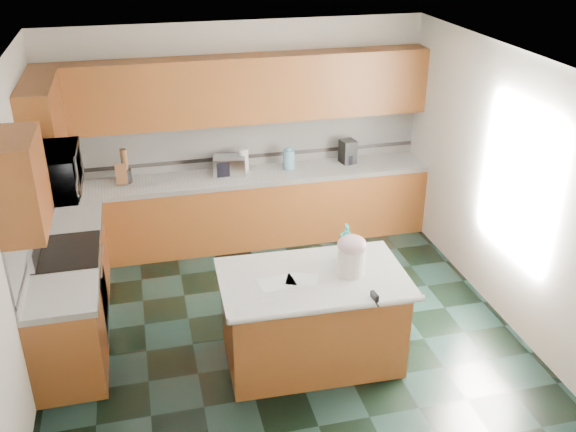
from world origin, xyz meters
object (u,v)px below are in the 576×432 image
object	(u,v)px
toaster_oven	(229,166)
coffee_maker	(348,151)
treat_jar	(351,261)
island_top	(313,279)
island_base	(312,321)
soap_bottle_island	(346,243)
knife_block	(121,174)

from	to	relation	value
toaster_oven	coffee_maker	distance (m)	1.52
treat_jar	island_top	bearing A→B (deg)	157.16
island_base	coffee_maker	size ratio (longest dim) A/B	5.28
soap_bottle_island	knife_block	distance (m)	3.07
knife_block	coffee_maker	distance (m)	2.80
coffee_maker	island_top	bearing A→B (deg)	-124.49
soap_bottle_island	toaster_oven	bearing A→B (deg)	112.57
knife_block	soap_bottle_island	bearing A→B (deg)	-49.01
soap_bottle_island	knife_block	world-z (taller)	soap_bottle_island
island_base	coffee_maker	distance (m)	2.89
soap_bottle_island	island_top	bearing A→B (deg)	-146.40
soap_bottle_island	coffee_maker	size ratio (longest dim) A/B	1.23
soap_bottle_island	toaster_oven	xyz separation A→B (m)	(-0.72, 2.34, -0.07)
treat_jar	toaster_oven	size ratio (longest dim) A/B	0.65
treat_jar	toaster_oven	bearing A→B (deg)	88.20
island_top	toaster_oven	distance (m)	2.56
island_top	soap_bottle_island	bearing A→B (deg)	29.84
island_base	treat_jar	bearing A→B (deg)	-4.26
soap_bottle_island	toaster_oven	distance (m)	2.44
treat_jar	coffee_maker	distance (m)	2.73
island_top	soap_bottle_island	distance (m)	0.47
island_top	coffee_maker	distance (m)	2.82
treat_jar	knife_block	size ratio (longest dim) A/B	1.03
island_base	coffee_maker	bearing A→B (deg)	67.14
island_base	treat_jar	size ratio (longest dim) A/B	6.23
island_base	island_top	xyz separation A→B (m)	(0.00, -0.00, 0.46)
coffee_maker	treat_jar	bearing A→B (deg)	-117.64
island_base	island_top	distance (m)	0.46
island_top	toaster_oven	world-z (taller)	toaster_oven
island_top	coffee_maker	bearing A→B (deg)	67.14
knife_block	toaster_oven	distance (m)	1.28
soap_bottle_island	toaster_oven	world-z (taller)	soap_bottle_island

